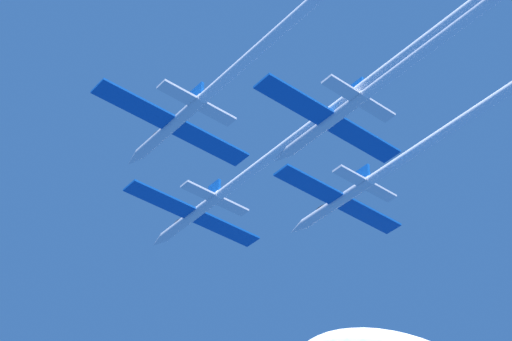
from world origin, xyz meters
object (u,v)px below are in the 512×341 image
at_px(jet_lead, 296,137).
at_px(jet_left_wing, 297,15).
at_px(jet_slot, 491,0).
at_px(jet_right_wing, 452,127).

distance_m(jet_lead, jet_left_wing, 19.38).
bearing_deg(jet_slot, jet_lead, 90.43).
bearing_deg(jet_right_wing, jet_slot, -129.32).
bearing_deg(jet_left_wing, jet_lead, 48.52).
bearing_deg(jet_slot, jet_right_wing, 50.68).
relative_size(jet_lead, jet_left_wing, 0.97).
relative_size(jet_lead, jet_right_wing, 1.05).
height_order(jet_left_wing, jet_slot, jet_left_wing).
distance_m(jet_left_wing, jet_slot, 19.19).
relative_size(jet_left_wing, jet_slot, 0.96).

